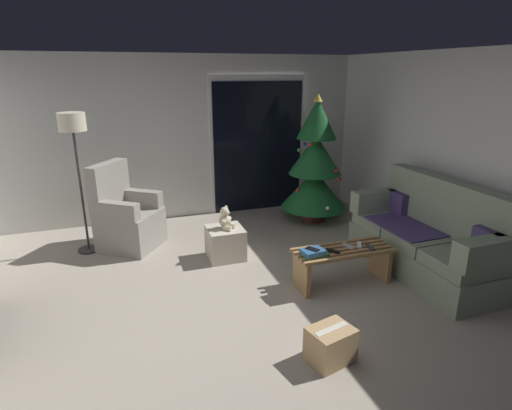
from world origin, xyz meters
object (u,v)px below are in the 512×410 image
at_px(remote_black, 333,251).
at_px(christmas_tree, 315,167).
at_px(cardboard_box_taped_mid_floor, 331,345).
at_px(coffee_table, 343,261).
at_px(remote_silver, 349,246).
at_px(teddy_bear_cream, 226,219).
at_px(remote_graphite, 370,247).
at_px(cell_phone, 313,249).
at_px(remote_white, 359,245).
at_px(book_stack, 314,253).
at_px(armchair, 126,218).
at_px(couch, 427,239).
at_px(ottoman, 225,243).
at_px(floor_lamp, 74,136).

distance_m(remote_black, christmas_tree, 2.17).
bearing_deg(christmas_tree, cardboard_box_taped_mid_floor, -113.79).
distance_m(coffee_table, cardboard_box_taped_mid_floor, 1.33).
bearing_deg(remote_silver, teddy_bear_cream, 125.51).
distance_m(remote_silver, remote_graphite, 0.23).
bearing_deg(christmas_tree, remote_black, -110.94).
height_order(remote_silver, remote_graphite, same).
bearing_deg(cell_phone, remote_white, -24.42).
xyz_separation_m(book_stack, armchair, (-1.81, 1.88, -0.05)).
bearing_deg(christmas_tree, remote_graphite, -99.15).
relative_size(cell_phone, teddy_bear_cream, 0.50).
height_order(coffee_table, remote_graphite, remote_graphite).
height_order(couch, ottoman, couch).
bearing_deg(teddy_bear_cream, couch, -27.07).
bearing_deg(couch, remote_silver, 176.99).
xyz_separation_m(remote_graphite, cell_phone, (-0.68, 0.03, 0.06)).
distance_m(book_stack, ottoman, 1.32).
relative_size(coffee_table, floor_lamp, 0.62).
height_order(christmas_tree, teddy_bear_cream, christmas_tree).
xyz_separation_m(couch, coffee_table, (-1.08, 0.03, -0.12)).
height_order(armchair, floor_lamp, floor_lamp).
distance_m(coffee_table, christmas_tree, 2.13).
bearing_deg(book_stack, armchair, 133.88).
relative_size(remote_white, ottoman, 0.35).
relative_size(couch, remote_silver, 12.51).
relative_size(armchair, cardboard_box_taped_mid_floor, 2.77).
relative_size(remote_white, book_stack, 0.54).
bearing_deg(remote_silver, floor_lamp, 134.95).
relative_size(couch, cell_phone, 13.56).
distance_m(ottoman, teddy_bear_cream, 0.32).
distance_m(remote_white, armchair, 3.01).
height_order(couch, remote_graphite, couch).
distance_m(cell_phone, ottoman, 1.32).
height_order(couch, teddy_bear_cream, couch).
relative_size(coffee_table, christmas_tree, 0.57).
relative_size(remote_white, remote_black, 1.00).
distance_m(remote_white, ottoman, 1.65).
bearing_deg(floor_lamp, remote_graphite, -32.88).
bearing_deg(remote_silver, christmas_tree, 62.90).
bearing_deg(couch, ottoman, 152.85).
bearing_deg(remote_graphite, remote_white, 137.60).
bearing_deg(ottoman, book_stack, -59.26).
bearing_deg(cell_phone, christmas_tree, 32.95).
distance_m(floor_lamp, teddy_bear_cream, 2.09).
bearing_deg(floor_lamp, remote_silver, -33.36).
bearing_deg(armchair, ottoman, -33.77).
distance_m(couch, teddy_bear_cream, 2.39).
relative_size(remote_black, floor_lamp, 0.09).
bearing_deg(book_stack, christmas_tree, 63.62).
bearing_deg(remote_white, coffee_table, 34.41).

